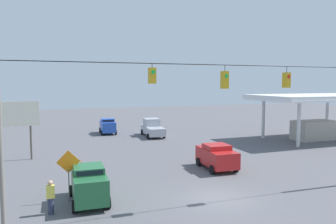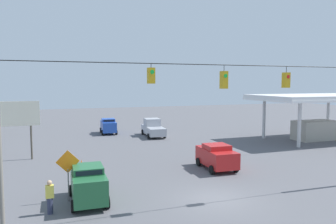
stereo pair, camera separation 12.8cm
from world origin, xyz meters
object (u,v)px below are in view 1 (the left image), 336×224
sedan_blue_withflow_deep (108,126)px  roadside_billboard (7,117)px  overhead_signal_span (225,113)px  sedan_green_parked_shoulder (89,183)px  sedan_red_crossing_near (217,156)px  traffic_cone_second (86,173)px  pedestrian (51,197)px  traffic_cone_nearest (91,182)px  pickup_truck_silver_oncoming_deep (152,128)px  gas_station (315,107)px  work_zone_sign (68,166)px  traffic_cone_third (82,164)px

sedan_blue_withflow_deep → roadside_billboard: 16.05m
overhead_signal_span → sedan_green_parked_shoulder: 8.32m
sedan_red_crossing_near → traffic_cone_second: 9.67m
roadside_billboard → sedan_red_crossing_near: bearing=151.4°
roadside_billboard → traffic_cone_second: bearing=126.1°
roadside_billboard → pedestrian: size_ratio=2.92×
sedan_blue_withflow_deep → pedestrian: 26.03m
overhead_signal_span → traffic_cone_second: 10.73m
traffic_cone_nearest → roadside_billboard: size_ratio=0.15×
traffic_cone_nearest → pedestrian: 4.21m
pickup_truck_silver_oncoming_deep → pedestrian: bearing=60.6°
pickup_truck_silver_oncoming_deep → sedan_red_crossing_near: bearing=89.9°
gas_station → sedan_blue_withflow_deep: bearing=-30.6°
work_zone_sign → gas_station: bearing=-158.7°
overhead_signal_span → sedan_green_parked_shoulder: bearing=-20.9°
gas_station → traffic_cone_third: bearing=8.9°
work_zone_sign → traffic_cone_nearest: bearing=-127.3°
pickup_truck_silver_oncoming_deep → traffic_cone_second: 18.32m
sedan_red_crossing_near → roadside_billboard: (15.07, -8.21, 2.70)m
sedan_blue_withflow_deep → roadside_billboard: roadside_billboard is taller
sedan_blue_withflow_deep → gas_station: 25.12m
traffic_cone_second → traffic_cone_third: bearing=-89.6°
overhead_signal_span → sedan_blue_withflow_deep: bearing=-86.3°
sedan_green_parked_shoulder → pedestrian: (1.97, 1.03, -0.19)m
sedan_green_parked_shoulder → sedan_red_crossing_near: bearing=-159.2°
traffic_cone_second → traffic_cone_nearest: bearing=93.3°
sedan_red_crossing_near → sedan_blue_withflow_deep: (4.78, -20.23, 0.02)m
work_zone_sign → pedestrian: (0.96, 1.56, -1.13)m
overhead_signal_span → roadside_billboard: 18.96m
traffic_cone_third → pedestrian: (2.25, 8.22, 0.49)m
pickup_truck_silver_oncoming_deep → traffic_cone_third: pickup_truck_silver_oncoming_deep is taller
traffic_cone_second → sedan_green_parked_shoulder: bearing=86.3°
sedan_blue_withflow_deep → traffic_cone_second: sedan_blue_withflow_deep is taller
sedan_red_crossing_near → roadside_billboard: roadside_billboard is taller
pickup_truck_silver_oncoming_deep → roadside_billboard: bearing=28.2°
traffic_cone_nearest → gas_station: size_ratio=0.05×
overhead_signal_span → pedestrian: size_ratio=12.68×
pickup_truck_silver_oncoming_deep → overhead_signal_span: bearing=82.3°
traffic_cone_nearest → roadside_billboard: (5.57, -9.59, 3.30)m
traffic_cone_third → pedestrian: pedestrian is taller
overhead_signal_span → pedestrian: (8.84, -1.59, -4.08)m
sedan_red_crossing_near → gas_station: 18.55m
overhead_signal_span → traffic_cone_second: (6.58, -7.14, -4.56)m
pickup_truck_silver_oncoming_deep → gas_station: 19.07m
traffic_cone_third → gas_station: 26.90m
sedan_blue_withflow_deep → gas_station: bearing=149.4°
pickup_truck_silver_oncoming_deep → sedan_red_crossing_near: (0.02, 16.31, 0.00)m
sedan_green_parked_shoulder → sedan_red_crossing_near: 10.61m
overhead_signal_span → sedan_blue_withflow_deep: (1.73, -26.63, -3.93)m
sedan_green_parked_shoulder → sedan_red_crossing_near: size_ratio=1.00×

